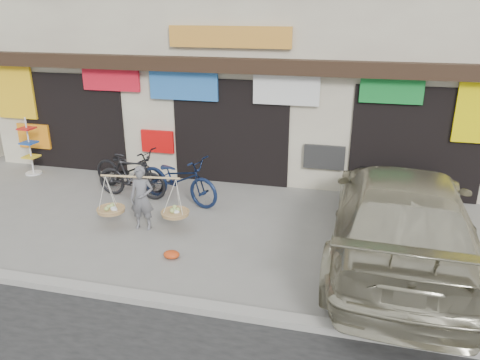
% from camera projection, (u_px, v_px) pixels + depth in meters
% --- Properties ---
extents(ground, '(70.00, 70.00, 0.00)m').
position_uv_depth(ground, '(185.00, 243.00, 9.24)').
color(ground, gray).
rests_on(ground, ground).
extents(kerb, '(70.00, 0.25, 0.12)m').
position_uv_depth(kerb, '(141.00, 298.00, 7.40)').
color(kerb, gray).
rests_on(kerb, ground).
extents(shophouse_block, '(14.00, 6.32, 7.00)m').
position_uv_depth(shophouse_block, '(256.00, 40.00, 13.86)').
color(shophouse_block, beige).
rests_on(shophouse_block, ground).
extents(street_vendor, '(1.93, 0.74, 1.36)m').
position_uv_depth(street_vendor, '(142.00, 201.00, 9.63)').
color(street_vendor, slate).
rests_on(street_vendor, ground).
extents(bike_0, '(2.20, 1.13, 1.10)m').
position_uv_depth(bike_0, '(130.00, 169.00, 11.72)').
color(bike_0, black).
rests_on(bike_0, ground).
extents(bike_1, '(1.84, 0.62, 1.09)m').
position_uv_depth(bike_1, '(131.00, 176.00, 11.25)').
color(bike_1, black).
rests_on(bike_1, ground).
extents(bike_2, '(2.33, 1.38, 1.15)m').
position_uv_depth(bike_2, '(179.00, 179.00, 10.98)').
color(bike_2, '#101C3C').
rests_on(bike_2, ground).
extents(suv, '(2.65, 6.04, 1.73)m').
position_uv_depth(suv, '(401.00, 215.00, 8.40)').
color(suv, '#AAA489').
rests_on(suv, ground).
extents(display_rack, '(0.44, 0.44, 1.59)m').
position_uv_depth(display_rack, '(30.00, 152.00, 12.80)').
color(display_rack, silver).
rests_on(display_rack, ground).
extents(red_bag, '(0.31, 0.25, 0.14)m').
position_uv_depth(red_bag, '(172.00, 254.00, 8.66)').
color(red_bag, '#C73D12').
rests_on(red_bag, ground).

